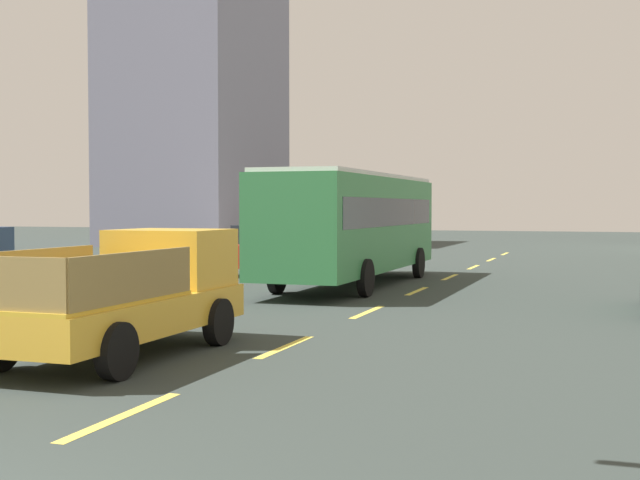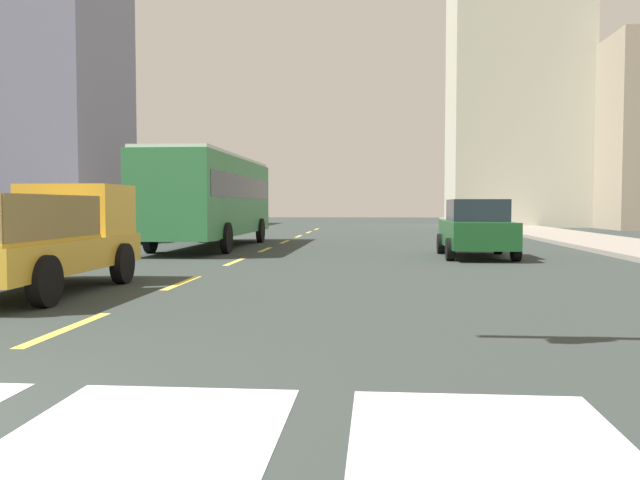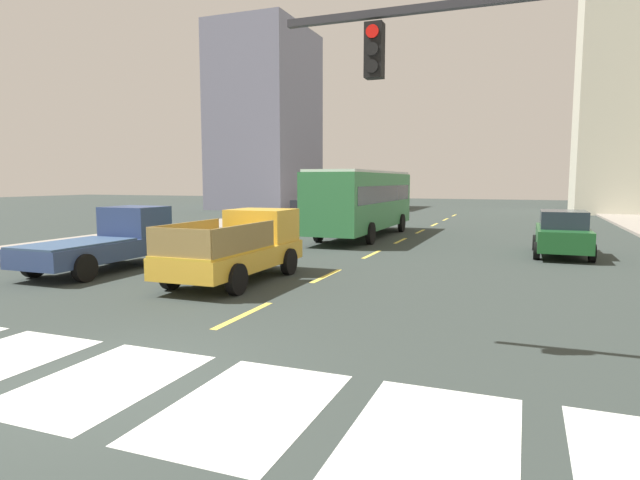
% 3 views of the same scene
% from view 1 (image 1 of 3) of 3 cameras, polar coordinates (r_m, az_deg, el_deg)
% --- Properties ---
extents(sidewalk_left, '(3.93, 110.00, 0.15)m').
position_cam_1_polar(sidewalk_left, '(28.74, -19.89, -2.45)').
color(sidewalk_left, gray).
rests_on(sidewalk_left, ground).
extents(lane_dash_0, '(0.16, 2.40, 0.01)m').
position_cam_1_polar(lane_dash_0, '(10.02, -13.07, -11.40)').
color(lane_dash_0, '#E2C849').
rests_on(lane_dash_0, ground).
extents(lane_dash_1, '(0.16, 2.40, 0.01)m').
position_cam_1_polar(lane_dash_1, '(14.41, -2.32, -7.16)').
color(lane_dash_1, '#E2C849').
rests_on(lane_dash_1, ground).
extents(lane_dash_2, '(0.16, 2.40, 0.01)m').
position_cam_1_polar(lane_dash_2, '(19.10, 3.20, -4.84)').
color(lane_dash_2, '#E2C849').
rests_on(lane_dash_2, ground).
extents(lane_dash_3, '(0.16, 2.40, 0.01)m').
position_cam_1_polar(lane_dash_3, '(23.92, 6.51, -3.42)').
color(lane_dash_3, '#E2C849').
rests_on(lane_dash_3, ground).
extents(lane_dash_4, '(0.16, 2.40, 0.01)m').
position_cam_1_polar(lane_dash_4, '(28.80, 8.69, -2.47)').
color(lane_dash_4, '#E2C849').
rests_on(lane_dash_4, ground).
extents(lane_dash_5, '(0.16, 2.40, 0.01)m').
position_cam_1_polar(lane_dash_5, '(33.72, 10.24, -1.80)').
color(lane_dash_5, '#E2C849').
rests_on(lane_dash_5, ground).
extents(lane_dash_6, '(0.16, 2.40, 0.01)m').
position_cam_1_polar(lane_dash_6, '(38.65, 11.39, -1.30)').
color(lane_dash_6, '#E2C849').
rests_on(lane_dash_6, ground).
extents(lane_dash_7, '(0.16, 2.40, 0.01)m').
position_cam_1_polar(lane_dash_7, '(43.60, 12.28, -0.91)').
color(lane_dash_7, '#E2C849').
rests_on(lane_dash_7, ground).
extents(pickup_stakebed, '(2.18, 5.20, 1.96)m').
position_cam_1_polar(pickup_stakebed, '(14.05, -12.45, -3.61)').
color(pickup_stakebed, gold).
rests_on(pickup_stakebed, ground).
extents(city_bus, '(2.72, 10.80, 3.32)m').
position_cam_1_polar(city_bus, '(25.38, 2.24, 1.33)').
color(city_bus, '#327D45').
rests_on(city_bus, ground).
extents(sedan_near_right, '(2.02, 4.40, 1.72)m').
position_cam_1_polar(sedan_near_right, '(29.93, -3.69, -0.63)').
color(sedan_near_right, red).
rests_on(sedan_near_right, ground).
extents(block_mid_left, '(8.39, 10.89, 18.19)m').
position_cam_1_polar(block_mid_left, '(54.75, -8.32, 9.28)').
color(block_mid_left, slate).
rests_on(block_mid_left, ground).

